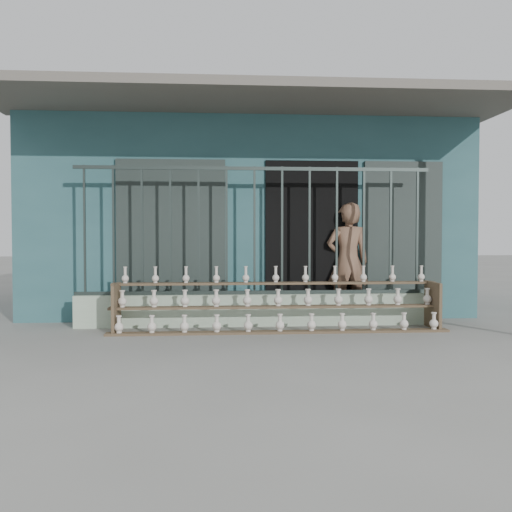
{
  "coord_description": "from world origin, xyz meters",
  "views": [
    {
      "loc": [
        -0.57,
        -6.71,
        1.27
      ],
      "look_at": [
        0.0,
        1.0,
        1.0
      ],
      "focal_mm": 40.0,
      "sensor_mm": 36.0,
      "label": 1
    }
  ],
  "objects": [
    {
      "name": "ground",
      "position": [
        0.0,
        0.0,
        0.0
      ],
      "size": [
        60.0,
        60.0,
        0.0
      ],
      "primitive_type": "plane",
      "color": "slate"
    },
    {
      "name": "parapet_wall",
      "position": [
        0.0,
        1.3,
        0.23
      ],
      "size": [
        5.0,
        0.2,
        0.45
      ],
      "primitive_type": "cube",
      "color": "#A5BBA1",
      "rests_on": "ground"
    },
    {
      "name": "shelf_rack",
      "position": [
        0.29,
        0.89,
        0.36
      ],
      "size": [
        4.5,
        0.68,
        0.85
      ],
      "color": "brown",
      "rests_on": "ground"
    },
    {
      "name": "elderly_woman",
      "position": [
        1.43,
        1.69,
        0.88
      ],
      "size": [
        0.66,
        0.44,
        1.77
      ],
      "primitive_type": "imported",
      "rotation": [
        0.0,
        0.0,
        3.17
      ],
      "color": "brown",
      "rests_on": "ground"
    },
    {
      "name": "security_fence",
      "position": [
        -0.0,
        1.3,
        1.35
      ],
      "size": [
        5.0,
        0.04,
        1.8
      ],
      "color": "#283330",
      "rests_on": "parapet_wall"
    },
    {
      "name": "workshop_building",
      "position": [
        0.0,
        4.23,
        1.62
      ],
      "size": [
        7.4,
        6.6,
        3.21
      ],
      "color": "#295358",
      "rests_on": "ground"
    }
  ]
}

